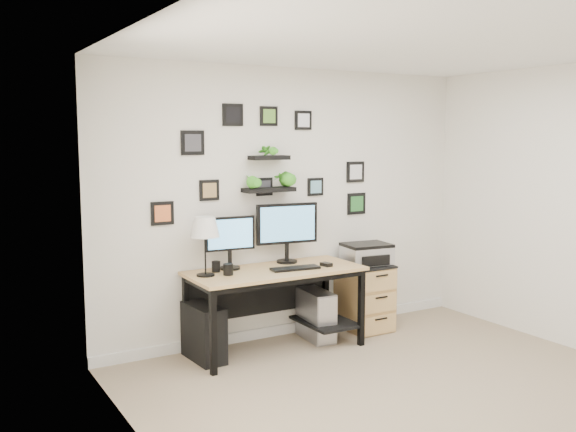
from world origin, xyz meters
TOP-DOWN VIEW (x-y plane):
  - room at (0.00, 1.98)m, footprint 4.00×4.00m
  - desk at (-0.35, 1.67)m, footprint 1.60×0.70m
  - monitor_left at (-0.74, 1.84)m, footprint 0.47×0.20m
  - monitor_right at (-0.14, 1.84)m, footprint 0.61×0.22m
  - keyboard at (-0.24, 1.53)m, footprint 0.46×0.19m
  - mouse at (0.09, 1.52)m, footprint 0.08×0.12m
  - table_lamp at (-1.04, 1.70)m, footprint 0.25×0.25m
  - mug at (-0.86, 1.63)m, footprint 0.09×0.09m
  - pen_cup at (-0.90, 1.79)m, footprint 0.08×0.08m
  - pc_tower_black at (-1.06, 1.71)m, footprint 0.25×0.50m
  - pc_tower_grey at (0.10, 1.70)m, footprint 0.26×0.50m
  - file_cabinet at (0.70, 1.72)m, footprint 0.43×0.53m
  - printer at (0.73, 1.73)m, footprint 0.49×0.41m
  - wall_decor at (-0.27, 1.93)m, footprint 2.30×0.18m

SIDE VIEW (x-z plane):
  - room at x=0.00m, z-range -1.95..2.05m
  - pc_tower_grey at x=0.10m, z-range 0.00..0.48m
  - pc_tower_black at x=-1.06m, z-range 0.00..0.49m
  - file_cabinet at x=0.70m, z-range 0.00..0.67m
  - desk at x=-0.35m, z-range 0.25..1.00m
  - keyboard at x=-0.24m, z-range 0.75..0.77m
  - mouse at x=0.09m, z-range 0.75..0.78m
  - printer at x=0.73m, z-range 0.67..0.88m
  - pen_cup at x=-0.90m, z-range 0.75..0.85m
  - mug at x=-0.86m, z-range 0.75..0.85m
  - monitor_left at x=-0.74m, z-range 0.79..1.27m
  - monitor_right at x=-0.14m, z-range 0.80..1.37m
  - table_lamp at x=-1.04m, z-range 0.91..1.42m
  - wall_decor at x=-0.27m, z-range 1.10..2.20m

